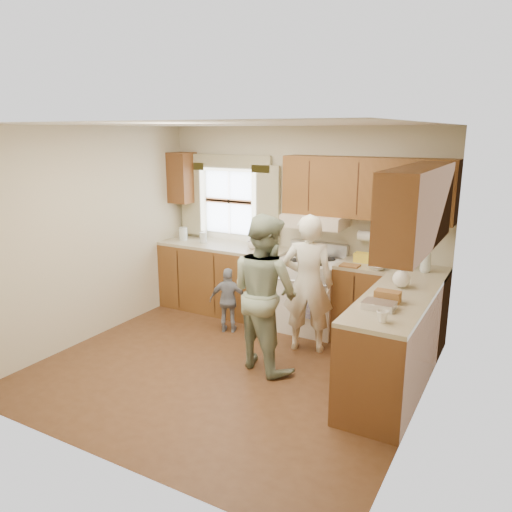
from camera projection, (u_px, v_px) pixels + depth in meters
The scene contains 6 objects.
room at pixel (228, 254), 4.97m from camera, with size 3.80×3.80×3.80m.
kitchen_fixtures at pixel (324, 275), 5.70m from camera, with size 3.80×2.25×2.15m.
stove at pixel (310, 293), 6.24m from camera, with size 0.76×0.67×1.07m.
woman_left at pixel (308, 284), 5.56m from camera, with size 0.57×0.38×1.57m, color white.
woman_right at pixel (265, 292), 5.15m from camera, with size 0.80×0.62×1.64m, color #294834.
child at pixel (229, 300), 6.15m from camera, with size 0.48×0.20×0.82m, color gray.
Camera 1 is at (2.60, -4.08, 2.44)m, focal length 35.00 mm.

